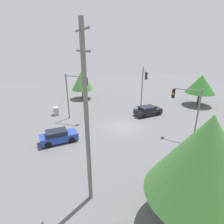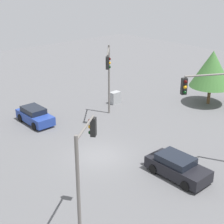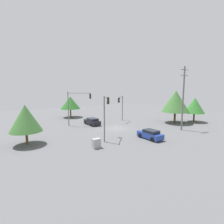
{
  "view_description": "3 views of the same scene",
  "coord_description": "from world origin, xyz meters",
  "px_view_note": "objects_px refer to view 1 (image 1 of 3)",
  "views": [
    {
      "loc": [
        -18.64,
        10.61,
        10.1
      ],
      "look_at": [
        -0.4,
        1.93,
        2.53
      ],
      "focal_mm": 28.0,
      "sensor_mm": 36.0,
      "label": 1
    },
    {
      "loc": [
        -14.19,
        -17.22,
        12.51
      ],
      "look_at": [
        1.6,
        0.41,
        2.97
      ],
      "focal_mm": 55.0,
      "sensor_mm": 36.0,
      "label": 2
    },
    {
      "loc": [
        18.98,
        26.64,
        7.78
      ],
      "look_at": [
        1.2,
        0.59,
        3.35
      ],
      "focal_mm": 28.0,
      "sensor_mm": 36.0,
      "label": 3
    }
  ],
  "objects_px": {
    "traffic_signal_aux": "(75,90)",
    "sedan_blue": "(58,136)",
    "electrical_cabinet": "(56,111)",
    "sedan_dark": "(148,111)",
    "traffic_signal_main": "(144,81)",
    "traffic_signal_cross": "(188,104)"
  },
  "relations": [
    {
      "from": "traffic_signal_cross",
      "to": "sedan_dark",
      "type": "bearing_deg",
      "value": -37.63
    },
    {
      "from": "sedan_blue",
      "to": "traffic_signal_cross",
      "type": "relative_size",
      "value": 0.69
    },
    {
      "from": "traffic_signal_aux",
      "to": "traffic_signal_cross",
      "type": "bearing_deg",
      "value": -2.36
    },
    {
      "from": "sedan_blue",
      "to": "traffic_signal_main",
      "type": "height_order",
      "value": "traffic_signal_main"
    },
    {
      "from": "sedan_dark",
      "to": "traffic_signal_cross",
      "type": "bearing_deg",
      "value": -1.72
    },
    {
      "from": "electrical_cabinet",
      "to": "sedan_dark",
      "type": "bearing_deg",
      "value": -115.8
    },
    {
      "from": "traffic_signal_cross",
      "to": "electrical_cabinet",
      "type": "bearing_deg",
      "value": 7.11
    },
    {
      "from": "traffic_signal_main",
      "to": "electrical_cabinet",
      "type": "relative_size",
      "value": 5.56
    },
    {
      "from": "sedan_dark",
      "to": "traffic_signal_cross",
      "type": "distance_m",
      "value": 8.11
    },
    {
      "from": "traffic_signal_main",
      "to": "traffic_signal_cross",
      "type": "bearing_deg",
      "value": 22.69
    },
    {
      "from": "sedan_blue",
      "to": "sedan_dark",
      "type": "bearing_deg",
      "value": 100.08
    },
    {
      "from": "traffic_signal_aux",
      "to": "sedan_blue",
      "type": "bearing_deg",
      "value": -78.39
    },
    {
      "from": "traffic_signal_main",
      "to": "sedan_blue",
      "type": "bearing_deg",
      "value": -41.01
    },
    {
      "from": "sedan_blue",
      "to": "traffic_signal_main",
      "type": "xyz_separation_m",
      "value": [
        5.42,
        -15.02,
        4.07
      ]
    },
    {
      "from": "sedan_dark",
      "to": "electrical_cabinet",
      "type": "relative_size",
      "value": 3.43
    },
    {
      "from": "traffic_signal_main",
      "to": "traffic_signal_cross",
      "type": "xyz_separation_m",
      "value": [
        -10.32,
        1.17,
        -0.77
      ]
    },
    {
      "from": "sedan_dark",
      "to": "traffic_signal_main",
      "type": "height_order",
      "value": "traffic_signal_main"
    },
    {
      "from": "sedan_blue",
      "to": "electrical_cabinet",
      "type": "xyz_separation_m",
      "value": [
        8.78,
        -1.08,
        -0.08
      ]
    },
    {
      "from": "traffic_signal_main",
      "to": "electrical_cabinet",
      "type": "xyz_separation_m",
      "value": [
        3.36,
        13.94,
        -4.15
      ]
    },
    {
      "from": "sedan_dark",
      "to": "sedan_blue",
      "type": "relative_size",
      "value": 1.05
    },
    {
      "from": "traffic_signal_aux",
      "to": "electrical_cabinet",
      "type": "xyz_separation_m",
      "value": [
        3.06,
        2.49,
        -3.84
      ]
    },
    {
      "from": "traffic_signal_main",
      "to": "traffic_signal_aux",
      "type": "height_order",
      "value": "traffic_signal_main"
    }
  ]
}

